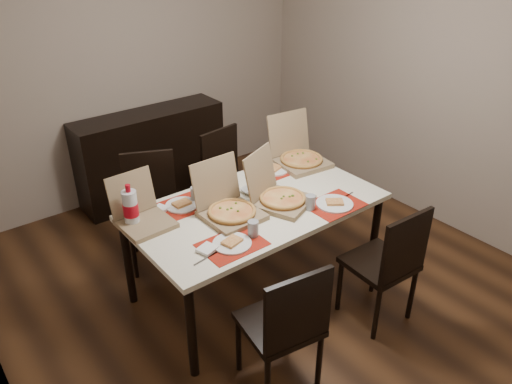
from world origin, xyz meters
The scene contains 20 objects.
ground centered at (0.00, 0.00, -0.01)m, with size 3.80×4.00×0.02m, color #452815.
room_walls centered at (0.00, 0.43, 1.73)m, with size 3.84×4.02×2.62m.
sideboard centered at (0.00, 1.78, 0.45)m, with size 1.50×0.40×0.90m, color black.
dining_table centered at (-0.10, -0.07, 0.68)m, with size 1.80×1.00×0.75m.
chair_near_left centered at (-0.55, -0.93, 0.51)m, with size 0.48×0.48×0.93m.
chair_near_right centered at (0.39, -0.91, 0.51)m, with size 0.44×0.44×0.93m.
chair_far_left centered at (-0.52, 0.78, 0.51)m, with size 0.56×0.56×0.93m.
chair_far_right centered at (0.27, 0.80, 0.51)m, with size 0.48×0.48×0.93m.
setting_near_left centered at (-0.51, -0.37, 0.77)m, with size 0.51×0.30×0.11m.
setting_near_right centered at (0.29, -0.41, 0.77)m, with size 0.46×0.30×0.11m.
setting_far_left centered at (-0.52, 0.24, 0.77)m, with size 0.45×0.30×0.11m.
setting_far_right centered at (0.31, 0.26, 0.77)m, with size 0.44×0.30×0.11m.
napkin_loose centered at (-0.09, -0.15, 0.76)m, with size 0.12×0.11×0.02m, color white.
pizza_box_center centered at (0.04, -0.15, 0.81)m, with size 0.50×0.52×0.37m.
pizza_box_right centered at (0.61, 0.25, 0.81)m, with size 0.44×0.48×0.40m.
pizza_box_left centered at (-0.86, 0.20, 0.81)m, with size 0.34×0.38×0.33m.
pizza_box_extra centered at (-0.34, -0.08, 0.81)m, with size 0.38×0.42×0.37m.
faina_plate centered at (-0.33, 0.11, 0.76)m, with size 0.27×0.27×0.03m.
dip_bowl centered at (-0.02, 0.10, 0.77)m, with size 0.13×0.13×0.03m, color white.
soda_bottle centered at (-0.92, 0.22, 0.88)m, with size 0.10×0.10×0.31m.
Camera 1 is at (-2.01, -2.51, 2.55)m, focal length 35.00 mm.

